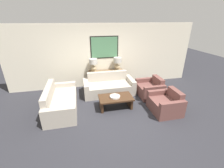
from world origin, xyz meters
TOP-DOWN VIEW (x-y plane):
  - ground_plane at (0.00, 0.00)m, footprint 20.00×20.00m
  - back_wall at (0.00, 2.47)m, footprint 8.02×0.12m
  - console_table at (0.00, 2.21)m, footprint 1.50×0.37m
  - table_lamp_left at (-0.52, 2.21)m, footprint 0.34×0.34m
  - table_lamp_right at (0.52, 2.21)m, footprint 0.34×0.34m
  - couch_by_back_wall at (0.00, 1.56)m, footprint 1.99×0.92m
  - couch_by_side at (-1.80, 0.72)m, footprint 0.92×1.99m
  - coffee_table at (0.01, 0.43)m, footprint 1.12×0.65m
  - decorative_bowl at (-0.02, 0.42)m, footprint 0.34×0.34m
  - armchair_near_back_wall at (1.54, 1.00)m, footprint 0.84×0.96m
  - armchair_near_camera at (1.54, -0.14)m, footprint 0.84×0.96m

SIDE VIEW (x-z plane):
  - ground_plane at x=0.00m, z-range 0.00..0.00m
  - armchair_near_back_wall at x=1.54m, z-range -0.10..0.64m
  - armchair_near_camera at x=1.54m, z-range -0.10..0.64m
  - couch_by_back_wall at x=0.00m, z-range -0.13..0.69m
  - couch_by_side at x=-1.80m, z-range -0.13..0.69m
  - coffee_table at x=0.01m, z-range 0.09..0.50m
  - console_table at x=0.00m, z-range 0.00..0.74m
  - decorative_bowl at x=-0.02m, z-range 0.41..0.46m
  - table_lamp_left at x=-0.52m, z-range 0.81..1.36m
  - table_lamp_right at x=0.52m, z-range 0.81..1.36m
  - back_wall at x=0.00m, z-range 0.01..2.66m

